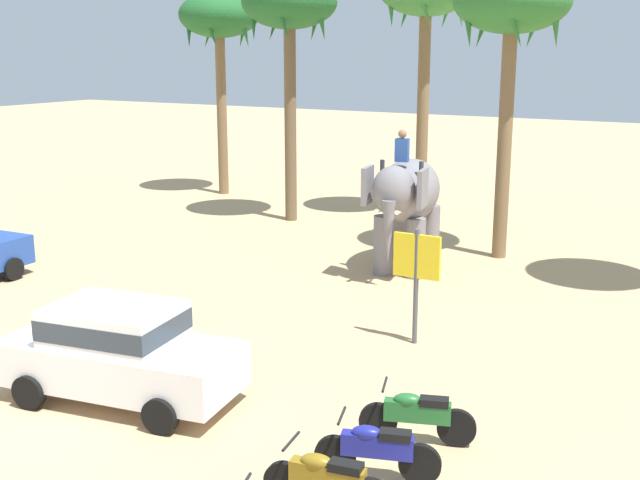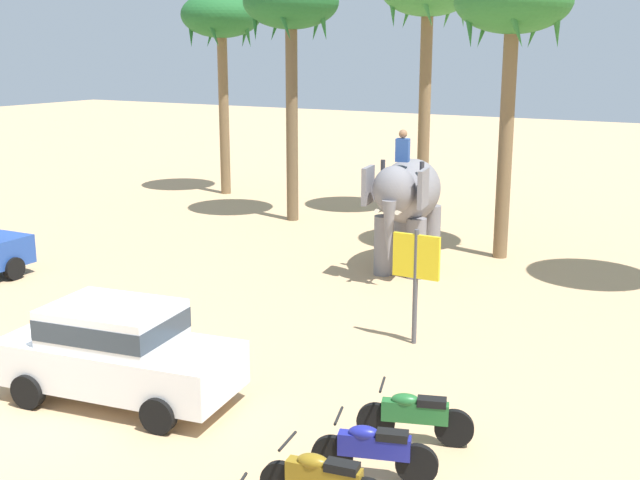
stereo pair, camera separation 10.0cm
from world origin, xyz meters
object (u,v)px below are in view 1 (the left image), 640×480
(elephant_with_mahout, at_px, (406,198))
(palm_tree_behind_elephant, at_px, (512,9))
(car_sedan_foreground, at_px, (119,349))
(motorcycle_mid_row, at_px, (377,449))
(motorcycle_second_in_row, at_px, (327,480))
(palm_tree_leaning_seaward, at_px, (289,9))
(motorcycle_fourth_in_row, at_px, (417,415))
(palm_tree_left_of_road, at_px, (219,21))
(signboard_yellow, at_px, (417,264))

(elephant_with_mahout, bearing_deg, palm_tree_behind_elephant, 54.99)
(car_sedan_foreground, relative_size, motorcycle_mid_row, 2.47)
(elephant_with_mahout, bearing_deg, motorcycle_second_in_row, -70.90)
(car_sedan_foreground, xyz_separation_m, palm_tree_leaning_seaward, (-5.31, 14.18, 6.23))
(motorcycle_mid_row, xyz_separation_m, palm_tree_behind_elephant, (-2.34, 12.99, 6.48))
(palm_tree_behind_elephant, bearing_deg, motorcycle_mid_row, -79.78)
(car_sedan_foreground, xyz_separation_m, motorcycle_fourth_in_row, (5.05, 1.08, -0.46))
(motorcycle_second_in_row, height_order, motorcycle_fourth_in_row, same)
(palm_tree_left_of_road, xyz_separation_m, signboard_yellow, (13.85, -12.26, -5.26))
(motorcycle_fourth_in_row, bearing_deg, motorcycle_mid_row, -92.66)
(motorcycle_second_in_row, relative_size, signboard_yellow, 0.75)
(palm_tree_leaning_seaward, bearing_deg, car_sedan_foreground, -69.47)
(car_sedan_foreground, relative_size, elephant_with_mahout, 1.08)
(motorcycle_fourth_in_row, bearing_deg, signboard_yellow, 113.59)
(elephant_with_mahout, relative_size, motorcycle_fourth_in_row, 2.30)
(motorcycle_mid_row, height_order, signboard_yellow, signboard_yellow)
(motorcycle_fourth_in_row, relative_size, palm_tree_leaning_seaward, 0.21)
(car_sedan_foreground, bearing_deg, palm_tree_left_of_road, 121.32)
(elephant_with_mahout, relative_size, motorcycle_mid_row, 2.29)
(palm_tree_left_of_road, height_order, palm_tree_leaning_seaward, palm_tree_leaning_seaward)
(motorcycle_mid_row, xyz_separation_m, palm_tree_leaning_seaward, (-10.30, 14.38, 6.70))
(car_sedan_foreground, xyz_separation_m, motorcycle_second_in_row, (4.78, -1.27, -0.46))
(palm_tree_behind_elephant, xyz_separation_m, palm_tree_left_of_road, (-13.18, 4.53, 0.01))
(motorcycle_second_in_row, xyz_separation_m, palm_tree_leaning_seaward, (-10.10, 15.45, 6.70))
(motorcycle_second_in_row, bearing_deg, palm_tree_left_of_road, 129.51)
(motorcycle_second_in_row, relative_size, motorcycle_fourth_in_row, 1.03)
(motorcycle_mid_row, height_order, palm_tree_behind_elephant, palm_tree_behind_elephant)
(car_sedan_foreground, xyz_separation_m, elephant_with_mahout, (0.82, 10.18, 1.06))
(car_sedan_foreground, distance_m, palm_tree_behind_elephant, 14.38)
(palm_tree_leaning_seaward, bearing_deg, signboard_yellow, -46.62)
(motorcycle_fourth_in_row, distance_m, signboard_yellow, 4.51)
(motorcycle_mid_row, relative_size, palm_tree_left_of_road, 0.22)
(elephant_with_mahout, relative_size, palm_tree_behind_elephant, 0.49)
(motorcycle_second_in_row, relative_size, palm_tree_behind_elephant, 0.22)
(car_sedan_foreground, height_order, palm_tree_left_of_road, palm_tree_left_of_road)
(car_sedan_foreground, xyz_separation_m, palm_tree_behind_elephant, (2.64, 12.79, 6.01))
(motorcycle_mid_row, bearing_deg, palm_tree_leaning_seaward, 125.60)
(car_sedan_foreground, bearing_deg, motorcycle_second_in_row, -14.84)
(motorcycle_second_in_row, bearing_deg, motorcycle_mid_row, 79.32)
(motorcycle_second_in_row, bearing_deg, signboard_yellow, 103.12)
(car_sedan_foreground, height_order, motorcycle_second_in_row, car_sedan_foreground)
(motorcycle_fourth_in_row, bearing_deg, palm_tree_left_of_road, 133.84)
(car_sedan_foreground, distance_m, motorcycle_mid_row, 5.01)
(motorcycle_fourth_in_row, height_order, palm_tree_leaning_seaward, palm_tree_leaning_seaward)
(motorcycle_second_in_row, relative_size, palm_tree_leaning_seaward, 0.22)
(car_sedan_foreground, relative_size, signboard_yellow, 1.80)
(elephant_with_mahout, distance_m, palm_tree_leaning_seaward, 8.96)
(elephant_with_mahout, distance_m, palm_tree_left_of_road, 14.30)
(palm_tree_behind_elephant, bearing_deg, motorcycle_second_in_row, -81.34)
(car_sedan_foreground, relative_size, palm_tree_behind_elephant, 0.53)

